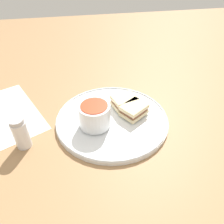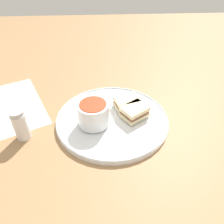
# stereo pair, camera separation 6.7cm
# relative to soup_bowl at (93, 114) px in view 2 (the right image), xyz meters

# --- Properties ---
(ground_plane) EXTENTS (2.40, 2.40, 0.00)m
(ground_plane) POSITION_rel_soup_bowl_xyz_m (-0.06, -0.02, -0.05)
(ground_plane) COLOR #9E754C
(plate) EXTENTS (0.35, 0.35, 0.02)m
(plate) POSITION_rel_soup_bowl_xyz_m (-0.06, -0.02, -0.04)
(plate) COLOR white
(plate) RESTS_ON ground_plane
(soup_bowl) EXTENTS (0.09, 0.09, 0.07)m
(soup_bowl) POSITION_rel_soup_bowl_xyz_m (0.00, 0.00, 0.00)
(soup_bowl) COLOR white
(soup_bowl) RESTS_ON plate
(spoon) EXTENTS (0.05, 0.11, 0.01)m
(spoon) POSITION_rel_soup_bowl_xyz_m (0.03, -0.04, -0.03)
(spoon) COLOR silver
(spoon) RESTS_ON plate
(sandwich_half_near) EXTENTS (0.10, 0.09, 0.04)m
(sandwich_half_near) POSITION_rel_soup_bowl_xyz_m (-0.13, -0.02, -0.02)
(sandwich_half_near) COLOR beige
(sandwich_half_near) RESTS_ON plate
(sandwich_half_far) EXTENTS (0.09, 0.08, 0.04)m
(sandwich_half_far) POSITION_rel_soup_bowl_xyz_m (-0.11, -0.07, -0.02)
(sandwich_half_far) COLOR beige
(sandwich_half_far) RESTS_ON plate
(salt_shaker) EXTENTS (0.04, 0.04, 0.10)m
(salt_shaker) POSITION_rel_soup_bowl_xyz_m (0.20, 0.03, -0.01)
(salt_shaker) COLOR silver
(salt_shaker) RESTS_ON ground_plane
(menu_sheet) EXTENTS (0.35, 0.39, 0.00)m
(menu_sheet) POSITION_rel_soup_bowl_xyz_m (0.31, -0.11, -0.05)
(menu_sheet) COLOR white
(menu_sheet) RESTS_ON ground_plane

